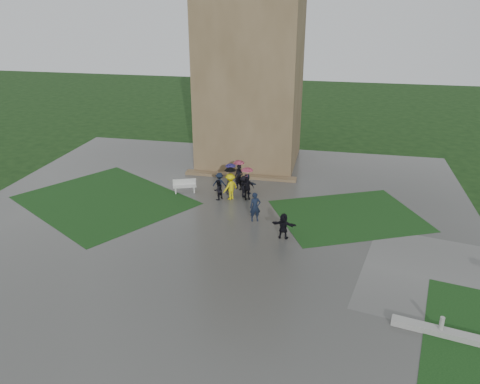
% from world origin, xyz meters
% --- Properties ---
extents(ground, '(120.00, 120.00, 0.00)m').
position_xyz_m(ground, '(0.00, 0.00, 0.00)').
color(ground, black).
extents(plaza, '(34.00, 34.00, 0.02)m').
position_xyz_m(plaza, '(0.00, 2.00, 0.01)').
color(plaza, '#393A37').
rests_on(plaza, ground).
extents(lawn_inset_left, '(14.10, 13.46, 0.01)m').
position_xyz_m(lawn_inset_left, '(-8.50, 4.00, 0.03)').
color(lawn_inset_left, black).
rests_on(lawn_inset_left, plaza).
extents(lawn_inset_right, '(11.12, 10.15, 0.01)m').
position_xyz_m(lawn_inset_right, '(8.50, 5.00, 0.03)').
color(lawn_inset_right, black).
rests_on(lawn_inset_right, plaza).
extents(tower, '(8.00, 8.00, 18.00)m').
position_xyz_m(tower, '(0.00, 15.00, 9.00)').
color(tower, brown).
rests_on(tower, ground).
extents(tower_plinth, '(9.00, 0.80, 0.22)m').
position_xyz_m(tower_plinth, '(0.00, 10.60, 0.13)').
color(tower_plinth, brown).
rests_on(tower_plinth, plaza).
extents(bench, '(1.78, 1.11, 0.99)m').
position_xyz_m(bench, '(-3.37, 6.64, 0.53)').
color(bench, '#B7B6B2').
rests_on(bench, plaza).
extents(visitor_cluster, '(3.26, 3.08, 2.42)m').
position_xyz_m(visitor_cluster, '(0.48, 6.79, 1.11)').
color(visitor_cluster, black).
rests_on(visitor_cluster, plaza).
extents(pedestrian_mid, '(0.82, 0.69, 1.93)m').
position_xyz_m(pedestrian_mid, '(2.57, 2.98, 0.98)').
color(pedestrian_mid, black).
rests_on(pedestrian_mid, plaza).
extents(pedestrian_near, '(1.53, 0.66, 1.61)m').
position_xyz_m(pedestrian_near, '(4.64, 0.99, 0.82)').
color(pedestrian_near, black).
rests_on(pedestrian_near, plaza).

